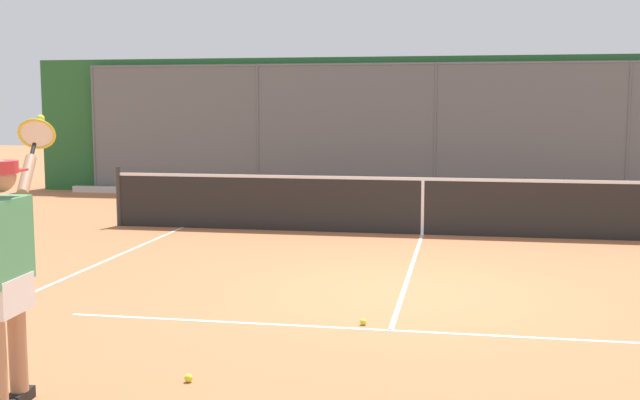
% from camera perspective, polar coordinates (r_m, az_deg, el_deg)
% --- Properties ---
extents(ground_plane, '(60.00, 60.00, 0.00)m').
position_cam_1_polar(ground_plane, '(9.23, 6.03, -6.67)').
color(ground_plane, '#B76B42').
extents(court_line_markings, '(8.50, 10.52, 0.01)m').
position_cam_1_polar(court_line_markings, '(7.43, 4.92, -9.99)').
color(court_line_markings, white).
rests_on(court_line_markings, ground).
extents(fence_backdrop, '(19.88, 1.37, 3.29)m').
position_cam_1_polar(fence_backdrop, '(19.03, 8.40, 5.21)').
color(fence_backdrop, '#565B60').
rests_on(fence_backdrop, ground).
extents(tennis_net, '(10.92, 0.09, 1.07)m').
position_cam_1_polar(tennis_net, '(13.27, 7.43, -0.38)').
color(tennis_net, '#2D2D2D').
rests_on(tennis_net, ground).
extents(tennis_player, '(0.52, 1.44, 2.08)m').
position_cam_1_polar(tennis_player, '(5.93, -21.88, -4.23)').
color(tennis_player, black).
rests_on(tennis_player, ground).
extents(tennis_ball_mid_court, '(0.07, 0.07, 0.07)m').
position_cam_1_polar(tennis_ball_mid_court, '(7.87, 3.14, -8.78)').
color(tennis_ball_mid_court, '#CCDB33').
rests_on(tennis_ball_mid_court, ground).
extents(tennis_ball_near_baseline, '(0.07, 0.07, 0.07)m').
position_cam_1_polar(tennis_ball_near_baseline, '(6.40, -9.49, -12.58)').
color(tennis_ball_near_baseline, '#CCDB33').
rests_on(tennis_ball_near_baseline, ground).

